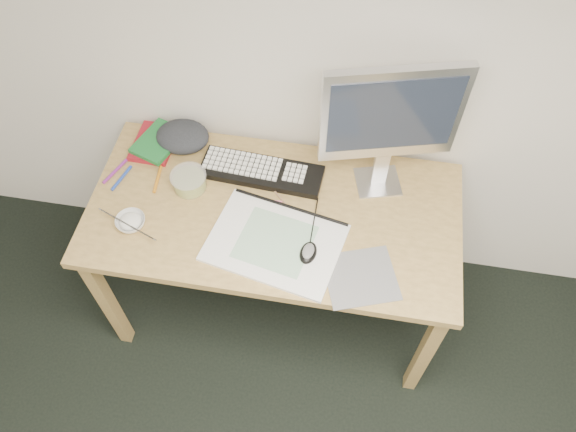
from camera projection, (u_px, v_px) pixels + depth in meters
name	position (u px, v px, depth m)	size (l,w,h in m)	color
desk	(274.00, 223.00, 2.17)	(1.40, 0.70, 0.75)	tan
mousepad	(361.00, 277.00, 1.94)	(0.24, 0.22, 0.00)	slate
sketchpad	(275.00, 243.00, 2.02)	(0.47, 0.33, 0.01)	white
keyboard	(262.00, 172.00, 2.19)	(0.48, 0.15, 0.03)	black
monitor	(391.00, 118.00, 1.89)	(0.48, 0.19, 0.56)	silver
mouse	(308.00, 251.00, 1.97)	(0.06, 0.09, 0.03)	black
rice_bowl	(131.00, 222.00, 2.06)	(0.11, 0.11, 0.03)	white
chopsticks	(127.00, 224.00, 2.03)	(0.02, 0.02, 0.26)	#B5B5B7
fruit_tub	(189.00, 181.00, 2.14)	(0.14, 0.14, 0.07)	#E5DD50
book_red	(155.00, 143.00, 2.29)	(0.16, 0.21, 0.02)	maroon
book_green	(159.00, 141.00, 2.26)	(0.15, 0.20, 0.02)	#1B6F2F
cloth_lump	(183.00, 137.00, 2.27)	(0.18, 0.15, 0.08)	#23242A
pencil_pink	(258.00, 199.00, 2.13)	(0.01, 0.01, 0.19)	pink
pencil_tan	(284.00, 202.00, 2.12)	(0.01, 0.01, 0.18)	#A37B56
pencil_black	(289.00, 193.00, 2.15)	(0.01, 0.01, 0.16)	black
marker_blue	(122.00, 178.00, 2.19)	(0.01, 0.01, 0.13)	#2141B4
marker_orange	(158.00, 179.00, 2.18)	(0.01, 0.01, 0.13)	orange
marker_purple	(115.00, 171.00, 2.21)	(0.01, 0.01, 0.14)	#83268B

